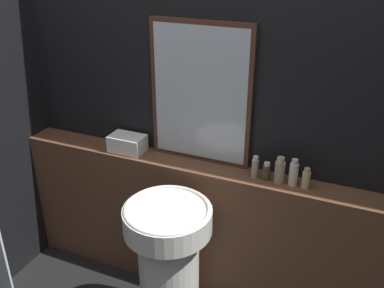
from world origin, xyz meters
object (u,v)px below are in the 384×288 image
shampoo_bottle (255,167)px  lotion_bottle (280,171)px  conditioner_bottle (266,172)px  hand_soap_bottle (306,179)px  mirror (200,95)px  body_wash_bottle (294,173)px  pedestal_sink (169,265)px  towel_stack (127,143)px

shampoo_bottle → lotion_bottle: (0.13, 0.00, 0.01)m
conditioner_bottle → hand_soap_bottle: hand_soap_bottle is taller
mirror → body_wash_bottle: bearing=-7.6°
pedestal_sink → body_wash_bottle: size_ratio=5.64×
conditioner_bottle → body_wash_bottle: body_wash_bottle is taller
conditioner_bottle → hand_soap_bottle: bearing=0.0°
shampoo_bottle → body_wash_bottle: 0.21m
lotion_bottle → hand_soap_bottle: 0.14m
shampoo_bottle → conditioner_bottle: bearing=0.0°
towel_stack → body_wash_bottle: bearing=0.0°
mirror → towel_stack: size_ratio=3.76×
body_wash_bottle → hand_soap_bottle: (0.07, 0.00, -0.02)m
shampoo_bottle → body_wash_bottle: (0.21, 0.00, 0.01)m
pedestal_sink → towel_stack: (-0.47, 0.41, 0.45)m
body_wash_bottle → mirror: bearing=172.4°
conditioner_bottle → hand_soap_bottle: 0.21m
towel_stack → hand_soap_bottle: (1.08, 0.00, 0.00)m
towel_stack → hand_soap_bottle: hand_soap_bottle is taller
conditioner_bottle → lotion_bottle: bearing=0.0°
pedestal_sink → hand_soap_bottle: (0.61, 0.41, 0.46)m
mirror → body_wash_bottle: mirror is taller
mirror → pedestal_sink: bearing=-87.3°
pedestal_sink → mirror: bearing=92.7°
mirror → hand_soap_bottle: 0.73m
pedestal_sink → towel_stack: bearing=138.9°
pedestal_sink → towel_stack: towel_stack is taller
lotion_bottle → hand_soap_bottle: bearing=0.0°
pedestal_sink → conditioner_bottle: size_ratio=8.35×
hand_soap_bottle → body_wash_bottle: bearing=180.0°
towel_stack → shampoo_bottle: size_ratio=1.68×
shampoo_bottle → lotion_bottle: bearing=0.0°
towel_stack → shampoo_bottle: 0.80m
conditioner_bottle → mirror: bearing=169.8°
body_wash_bottle → shampoo_bottle: bearing=180.0°
pedestal_sink → mirror: 0.94m
towel_stack → shampoo_bottle: (0.80, 0.00, 0.01)m
mirror → towel_stack: (-0.45, -0.08, -0.35)m
mirror → body_wash_bottle: 0.66m
pedestal_sink → towel_stack: 0.77m
mirror → lotion_bottle: mirror is taller
shampoo_bottle → towel_stack: bearing=180.0°
mirror → lotion_bottle: bearing=-8.7°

